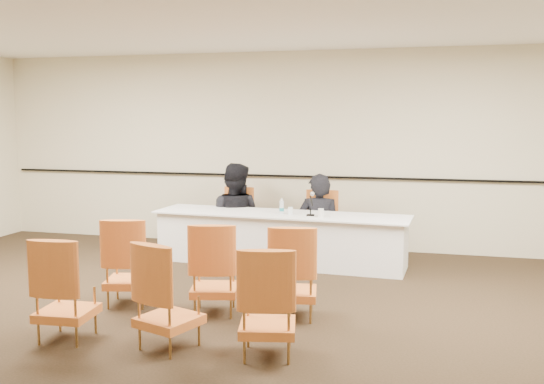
% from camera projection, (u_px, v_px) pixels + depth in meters
% --- Properties ---
extents(floor, '(10.00, 10.00, 0.00)m').
position_uv_depth(floor, '(207.00, 333.00, 5.63)').
color(floor, black).
rests_on(floor, ground).
extents(ceiling, '(10.00, 10.00, 0.00)m').
position_uv_depth(ceiling, '(203.00, 1.00, 5.27)').
color(ceiling, white).
rests_on(ceiling, ground).
extents(wall_back, '(10.00, 0.04, 3.00)m').
position_uv_depth(wall_back, '(298.00, 150.00, 9.30)').
color(wall_back, beige).
rests_on(wall_back, ground).
extents(wall_rail, '(9.80, 0.04, 0.03)m').
position_uv_depth(wall_rail, '(297.00, 176.00, 9.31)').
color(wall_rail, black).
rests_on(wall_rail, wall_back).
extents(panel_table, '(3.54, 1.01, 0.70)m').
position_uv_depth(panel_table, '(280.00, 239.00, 8.29)').
color(panel_table, white).
rests_on(panel_table, ground).
extents(panelist_main, '(0.68, 0.48, 1.75)m').
position_uv_depth(panelist_main, '(319.00, 234.00, 8.67)').
color(panelist_main, black).
rests_on(panelist_main, ground).
extents(panelist_main_chair, '(0.53, 0.53, 0.95)m').
position_uv_depth(panelist_main_chair, '(319.00, 225.00, 8.65)').
color(panelist_main_chair, orange).
rests_on(panelist_main_chair, ground).
extents(panelist_second, '(0.92, 0.75, 1.79)m').
position_uv_depth(panelist_second, '(234.00, 223.00, 9.04)').
color(panelist_second, black).
rests_on(panelist_second, ground).
extents(panelist_second_chair, '(0.53, 0.53, 0.95)m').
position_uv_depth(panelist_second_chair, '(234.00, 220.00, 9.04)').
color(panelist_second_chair, orange).
rests_on(panelist_second_chair, ground).
extents(papers, '(0.35, 0.29, 0.00)m').
position_uv_depth(papers, '(319.00, 216.00, 7.98)').
color(papers, silver).
rests_on(papers, panel_table).
extents(microphone, '(0.12, 0.23, 0.31)m').
position_uv_depth(microphone, '(311.00, 204.00, 7.99)').
color(microphone, black).
rests_on(microphone, panel_table).
extents(water_bottle, '(0.07, 0.07, 0.21)m').
position_uv_depth(water_bottle, '(282.00, 206.00, 8.19)').
color(water_bottle, teal).
rests_on(water_bottle, panel_table).
extents(drinking_glass, '(0.08, 0.08, 0.10)m').
position_uv_depth(drinking_glass, '(290.00, 211.00, 8.13)').
color(drinking_glass, white).
rests_on(drinking_glass, panel_table).
extents(coffee_cup, '(0.09, 0.09, 0.12)m').
position_uv_depth(coffee_cup, '(321.00, 213.00, 7.89)').
color(coffee_cup, white).
rests_on(coffee_cup, panel_table).
extents(aud_chair_front_left, '(0.60, 0.60, 0.95)m').
position_uv_depth(aud_chair_front_left, '(129.00, 261.00, 6.46)').
color(aud_chair_front_left, orange).
rests_on(aud_chair_front_left, ground).
extents(aud_chair_front_mid, '(0.61, 0.61, 0.95)m').
position_uv_depth(aud_chair_front_mid, '(214.00, 268.00, 6.16)').
color(aud_chair_front_mid, orange).
rests_on(aud_chair_front_mid, ground).
extents(aud_chair_front_right, '(0.58, 0.58, 0.95)m').
position_uv_depth(aud_chair_front_right, '(293.00, 271.00, 6.03)').
color(aud_chair_front_right, orange).
rests_on(aud_chair_front_right, ground).
extents(aud_chair_back_left, '(0.54, 0.54, 0.95)m').
position_uv_depth(aud_chair_back_left, '(66.00, 288.00, 5.43)').
color(aud_chair_back_left, orange).
rests_on(aud_chair_back_left, ground).
extents(aud_chair_back_mid, '(0.64, 0.64, 0.95)m').
position_uv_depth(aud_chair_back_mid, '(169.00, 295.00, 5.22)').
color(aud_chair_back_mid, orange).
rests_on(aud_chair_back_mid, ground).
extents(aud_chair_back_right, '(0.59, 0.59, 0.95)m').
position_uv_depth(aud_chair_back_right, '(268.00, 301.00, 5.05)').
color(aud_chair_back_right, orange).
rests_on(aud_chair_back_right, ground).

